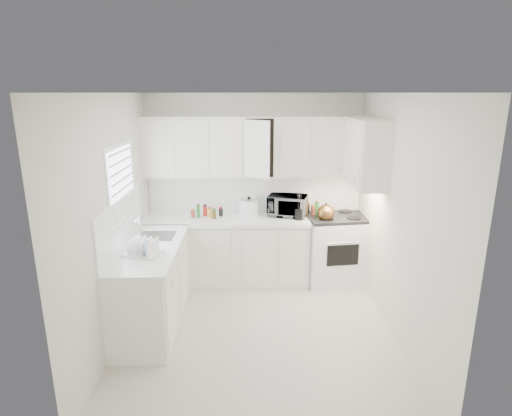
{
  "coord_description": "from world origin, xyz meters",
  "views": [
    {
      "loc": [
        -0.09,
        -4.19,
        2.6
      ],
      "look_at": [
        0.0,
        0.7,
        1.25
      ],
      "focal_mm": 29.37,
      "sensor_mm": 36.0,
      "label": 1
    }
  ],
  "objects_px": {
    "stove": "(335,239)",
    "utensil_crock": "(299,207)",
    "tea_kettle": "(326,212)",
    "dish_rack": "(143,246)",
    "microwave": "(287,203)",
    "rice_cooker": "(249,206)"
  },
  "relations": [
    {
      "from": "utensil_crock",
      "to": "dish_rack",
      "type": "distance_m",
      "value": 2.18
    },
    {
      "from": "microwave",
      "to": "utensil_crock",
      "type": "distance_m",
      "value": 0.24
    },
    {
      "from": "microwave",
      "to": "rice_cooker",
      "type": "bearing_deg",
      "value": -165.88
    },
    {
      "from": "stove",
      "to": "rice_cooker",
      "type": "height_order",
      "value": "stove"
    },
    {
      "from": "utensil_crock",
      "to": "dish_rack",
      "type": "relative_size",
      "value": 0.99
    },
    {
      "from": "rice_cooker",
      "to": "utensil_crock",
      "type": "xyz_separation_m",
      "value": [
        0.67,
        -0.21,
        0.05
      ]
    },
    {
      "from": "microwave",
      "to": "rice_cooker",
      "type": "distance_m",
      "value": 0.53
    },
    {
      "from": "stove",
      "to": "tea_kettle",
      "type": "distance_m",
      "value": 0.51
    },
    {
      "from": "stove",
      "to": "utensil_crock",
      "type": "height_order",
      "value": "utensil_crock"
    },
    {
      "from": "stove",
      "to": "tea_kettle",
      "type": "xyz_separation_m",
      "value": [
        -0.18,
        -0.16,
        0.45
      ]
    },
    {
      "from": "stove",
      "to": "dish_rack",
      "type": "relative_size",
      "value": 3.41
    },
    {
      "from": "stove",
      "to": "rice_cooker",
      "type": "distance_m",
      "value": 1.29
    },
    {
      "from": "stove",
      "to": "utensil_crock",
      "type": "distance_m",
      "value": 0.75
    },
    {
      "from": "stove",
      "to": "dish_rack",
      "type": "xyz_separation_m",
      "value": [
        -2.32,
        -1.35,
        0.43
      ]
    },
    {
      "from": "microwave",
      "to": "stove",
      "type": "bearing_deg",
      "value": 8.93
    },
    {
      "from": "tea_kettle",
      "to": "utensil_crock",
      "type": "relative_size",
      "value": 0.79
    },
    {
      "from": "stove",
      "to": "utensil_crock",
      "type": "relative_size",
      "value": 3.43
    },
    {
      "from": "dish_rack",
      "to": "stove",
      "type": "bearing_deg",
      "value": 46.99
    },
    {
      "from": "stove",
      "to": "utensil_crock",
      "type": "xyz_separation_m",
      "value": [
        -0.53,
        -0.11,
        0.51
      ]
    },
    {
      "from": "microwave",
      "to": "dish_rack",
      "type": "distance_m",
      "value": 2.19
    },
    {
      "from": "rice_cooker",
      "to": "dish_rack",
      "type": "relative_size",
      "value": 0.74
    },
    {
      "from": "tea_kettle",
      "to": "dish_rack",
      "type": "height_order",
      "value": "tea_kettle"
    }
  ]
}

